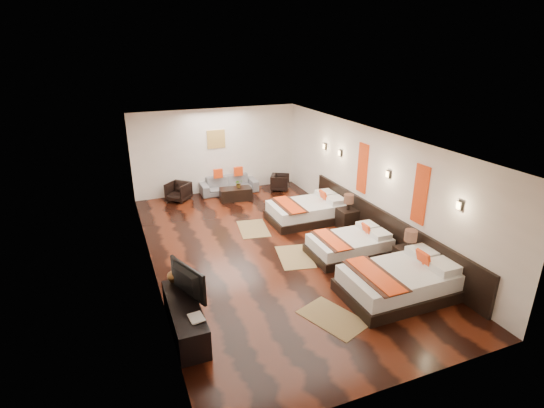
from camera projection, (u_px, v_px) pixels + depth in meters
name	position (u px, v px, depth m)	size (l,w,h in m)	color
floor	(269.00, 250.00, 10.22)	(5.50, 9.50, 0.01)	black
ceiling	(269.00, 137.00, 9.22)	(5.50, 9.50, 0.01)	white
back_wall	(217.00, 151.00, 13.83)	(5.50, 0.01, 2.80)	silver
left_wall	(148.00, 213.00, 8.76)	(0.01, 9.50, 2.80)	silver
right_wall	(369.00, 182.00, 10.68)	(0.01, 9.50, 2.80)	silver
headboard_panel	(383.00, 228.00, 10.31)	(0.08, 6.60, 0.90)	black
bed_near	(400.00, 282.00, 8.29)	(2.29, 1.44, 0.87)	black
bed_mid	(350.00, 245.00, 9.91)	(1.89, 1.19, 0.72)	black
bed_far	(308.00, 211.00, 11.85)	(2.16, 1.36, 0.82)	black
nightstand_a	(408.00, 257.00, 9.14)	(0.50, 0.50, 0.99)	black
nightstand_b	(347.00, 216.00, 11.30)	(0.49, 0.49, 0.98)	black
jute_mat_near	(333.00, 318.00, 7.67)	(0.75, 1.20, 0.01)	olive
jute_mat_mid	(295.00, 257.00, 9.87)	(0.75, 1.20, 0.01)	olive
jute_mat_far	(253.00, 229.00, 11.37)	(0.75, 1.20, 0.01)	olive
tv_console	(185.00, 317.00, 7.24)	(0.50, 1.80, 0.55)	black
tv	(183.00, 282.00, 7.25)	(1.02, 0.13, 0.59)	black
book	(190.00, 320.00, 6.71)	(0.23, 0.30, 0.03)	black
figurine	(175.00, 274.00, 7.77)	(0.30, 0.30, 0.31)	brown
sofa	(229.00, 185.00, 14.07)	(1.92, 0.75, 0.56)	slate
armchair_left	(178.00, 192.00, 13.34)	(0.64, 0.66, 0.60)	black
armchair_right	(280.00, 182.00, 14.32)	(0.59, 0.60, 0.55)	black
coffee_table	(236.00, 194.00, 13.43)	(1.00, 0.50, 0.40)	black
table_plant	(239.00, 184.00, 13.35)	(0.25, 0.21, 0.27)	#2A5E1F
orange_panel_a	(420.00, 195.00, 8.92)	(0.04, 0.40, 1.30)	#D86014
orange_panel_b	(362.00, 168.00, 10.83)	(0.04, 0.40, 1.30)	#D86014
sconce_near	(460.00, 206.00, 7.91)	(0.07, 0.12, 0.18)	black
sconce_mid	(388.00, 174.00, 9.81)	(0.07, 0.12, 0.18)	black
sconce_far	(340.00, 153.00, 11.72)	(0.07, 0.12, 0.18)	black
sconce_lounge	(325.00, 146.00, 12.49)	(0.07, 0.12, 0.18)	black
gold_artwork	(216.00, 139.00, 13.67)	(0.60, 0.04, 0.60)	#AD873F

